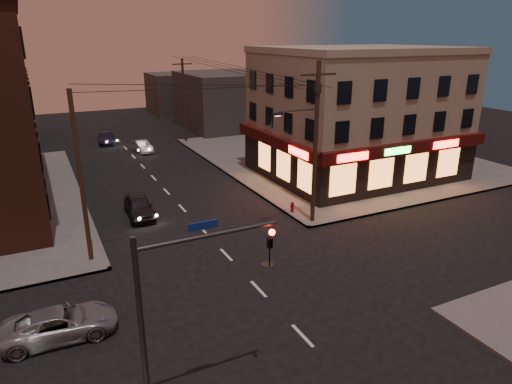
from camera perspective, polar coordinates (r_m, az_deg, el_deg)
ground at (r=22.36m, az=0.31°, el=-12.03°), size 120.00×120.00×0.00m
sidewalk_ne at (r=46.28m, az=9.80°, el=4.45°), size 24.00×28.00×0.15m
pizza_building at (r=39.65m, az=12.50°, el=9.64°), size 15.85×12.85×10.50m
bg_building_ne_a at (r=60.10m, az=-4.03°, el=11.34°), size 10.00×12.00×7.00m
bg_building_ne_b at (r=72.61m, az=-9.84°, el=12.05°), size 8.00×8.00×6.00m
utility_pole_main at (r=28.13m, az=7.30°, el=7.05°), size 4.20×0.44×10.00m
utility_pole_far at (r=51.92m, az=-8.97°, el=11.22°), size 0.26×0.26×9.00m
utility_pole_west at (r=24.66m, az=-21.05°, el=1.52°), size 0.24×0.24×9.00m
traffic_signal at (r=14.01m, az=-10.11°, el=-13.14°), size 4.49×0.32×6.47m
suv_cross at (r=20.53m, az=-23.27°, el=-14.88°), size 4.49×2.22×1.22m
sedan_near at (r=31.43m, az=-14.41°, el=-1.73°), size 1.89×4.24×1.42m
sedan_mid at (r=48.93m, az=-14.05°, el=5.57°), size 1.69×3.71×1.18m
sedan_far at (r=53.95m, az=-18.21°, el=6.45°), size 2.31×4.53×1.26m
fire_hydrant at (r=30.97m, az=4.57°, el=-1.78°), size 0.33×0.33×0.74m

